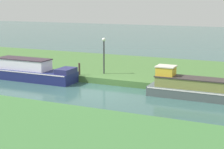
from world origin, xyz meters
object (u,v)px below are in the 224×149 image
at_px(navy_narrowboat, 29,71).
at_px(lamp_post, 104,51).
at_px(mooring_post_near, 79,69).
at_px(slate_barge, 210,90).

bearing_deg(navy_narrowboat, lamp_post, 26.09).
relative_size(lamp_post, mooring_post_near, 3.00).
bearing_deg(mooring_post_near, lamp_post, 40.88).
bearing_deg(slate_barge, lamp_post, 163.30).
xyz_separation_m(navy_narrowboat, mooring_post_near, (3.31, 1.13, 0.21)).
distance_m(lamp_post, mooring_post_near, 2.08).
relative_size(navy_narrowboat, mooring_post_near, 8.28).
bearing_deg(mooring_post_near, navy_narrowboat, -161.11).
height_order(lamp_post, mooring_post_near, lamp_post).
bearing_deg(slate_barge, navy_narrowboat, -180.00).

